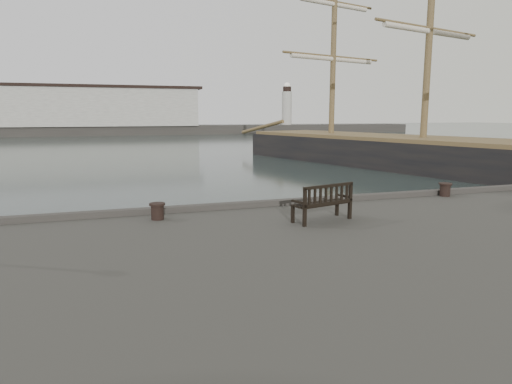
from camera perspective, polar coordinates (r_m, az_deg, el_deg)
ground at (r=15.35m, az=2.64°, el=-7.27°), size 400.00×400.00×0.00m
breakwater at (r=105.69m, az=-18.30°, el=9.09°), size 140.00×9.50×12.20m
bench at (r=12.71m, az=8.31°, el=-2.17°), size 1.86×1.05×1.01m
bollard_left at (r=13.06m, az=-12.22°, el=-2.37°), size 0.55×0.55×0.47m
bollard_right at (r=17.75m, az=22.56°, el=0.27°), size 0.51×0.51×0.48m
tall_ship_main at (r=40.10m, az=20.01°, el=3.75°), size 17.81×39.56×29.17m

